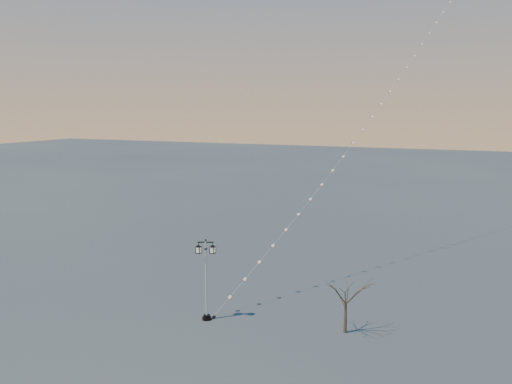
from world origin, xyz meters
The scene contains 4 objects.
ground centered at (0.00, 0.00, 0.00)m, with size 300.00×300.00×0.00m, color #4B4E4C.
street_lamp centered at (-0.32, 0.83, 2.90)m, with size 1.26×0.79×5.23m.
bare_tree centered at (8.18, 2.42, 2.43)m, with size 2.11×2.11×3.51m.
kite_train centered at (6.23, 18.39, 13.72)m, with size 13.07×35.00×27.69m.
Camera 1 is at (15.02, -26.64, 13.25)m, focal length 36.64 mm.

